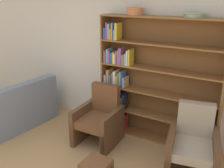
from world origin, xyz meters
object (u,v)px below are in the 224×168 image
Objects in this scene: armchair_leather at (99,119)px; armchair_cushioned at (193,146)px; footstool at (96,166)px; bookshelf at (147,81)px; couch at (14,110)px; bowl_cream at (135,11)px; bowl_sage at (194,14)px.

armchair_cushioned is (1.50, -0.00, 0.00)m from armchair_leather.
armchair_cushioned reaches higher than footstool.
couch is (-2.24, -0.91, -0.69)m from bookshelf.
couch is 4.61× the size of footstool.
bowl_cream is at bearing -61.22° from couch.
bowl_cream is (-0.25, -0.02, 1.10)m from bookshelf.
bowl_sage is 3.50m from couch.
bookshelf is 1.59m from footstool.
bookshelf reaches higher than armchair_cushioned.
armchair_cushioned is at bearing 177.53° from armchair_leather.
bowl_sage reaches higher than armchair_leather.
bowl_sage is 0.31× the size of armchair_leather.
bookshelf is at bearing -137.25° from armchair_leather.
bowl_sage reaches higher than bookshelf.
bowl_sage is at bearing 62.96° from footstool.
bookshelf is at bearing 178.38° from bowl_sage.
footstool is (-1.00, -0.84, -0.16)m from armchair_cushioned.
armchair_leather is (-0.32, -0.55, -1.68)m from bowl_cream.
armchair_cushioned is at bearing 39.91° from footstool.
footstool is (-0.71, -1.39, -1.82)m from bowl_sage.
bowl_cream is at bearing 97.56° from footstool.
couch is 2.23m from footstool.
armchair_cushioned is at bearing -79.21° from couch.
bowl_cream is 0.89m from bowl_sage.
bowl_cream is 2.32m from footstool.
footstool is at bearing -82.44° from bowl_cream.
bookshelf is 2.16× the size of armchair_leather.
bookshelf reaches higher than couch.
bowl_sage is at bearing -157.98° from armchair_leather.
bookshelf is 0.99m from armchair_leather.
armchair_leather is at bearing -73.75° from couch.
armchair_leather is at bearing -134.82° from bookshelf.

